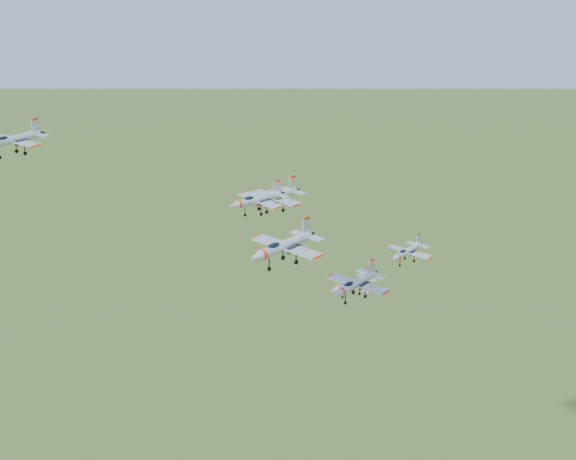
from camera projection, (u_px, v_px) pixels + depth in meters
jet_lead at (13, 140)px, 114.82m from camera, size 11.03×9.41×3.01m
jet_left_high at (257, 199)px, 123.62m from camera, size 11.04×9.13×2.95m
jet_right_high at (283, 246)px, 104.89m from camera, size 12.86×10.87×3.47m
jet_left_low at (273, 197)px, 136.67m from camera, size 13.06×10.93×3.50m
jet_right_low at (355, 283)px, 120.19m from camera, size 11.82×10.06×3.22m
jet_trail at (352, 284)px, 140.46m from camera, size 10.47×8.68×2.80m
jet_extra at (407, 251)px, 164.13m from camera, size 12.05×10.25×3.28m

